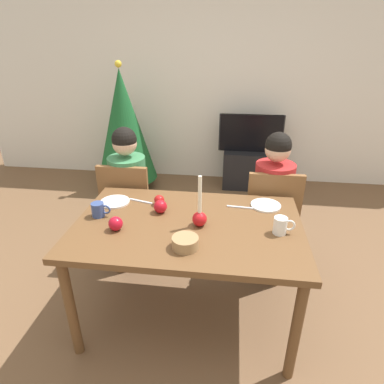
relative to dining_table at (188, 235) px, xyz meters
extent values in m
plane|color=brown|center=(0.00, 0.00, -0.67)|extent=(7.68, 7.68, 0.00)
cube|color=silver|center=(0.00, 2.60, 0.63)|extent=(6.40, 0.10, 2.60)
cube|color=brown|center=(0.00, 0.00, 0.06)|extent=(1.40, 0.90, 0.04)
cylinder|color=brown|center=(-0.64, -0.39, -0.31)|extent=(0.06, 0.06, 0.71)
cylinder|color=brown|center=(0.64, -0.39, -0.31)|extent=(0.06, 0.06, 0.71)
cylinder|color=brown|center=(-0.64, 0.39, -0.31)|extent=(0.06, 0.06, 0.71)
cylinder|color=brown|center=(0.64, 0.39, -0.31)|extent=(0.06, 0.06, 0.71)
cube|color=brown|center=(-0.58, 0.69, -0.24)|extent=(0.40, 0.40, 0.04)
cube|color=brown|center=(-0.58, 0.51, 0.01)|extent=(0.40, 0.04, 0.45)
cylinder|color=brown|center=(-0.41, 0.86, -0.46)|extent=(0.04, 0.04, 0.41)
cylinder|color=brown|center=(-0.75, 0.86, -0.46)|extent=(0.04, 0.04, 0.41)
cylinder|color=brown|center=(-0.41, 0.52, -0.46)|extent=(0.04, 0.04, 0.41)
cylinder|color=brown|center=(-0.75, 0.52, -0.46)|extent=(0.04, 0.04, 0.41)
cube|color=brown|center=(0.58, 0.69, -0.24)|extent=(0.40, 0.40, 0.04)
cube|color=brown|center=(0.58, 0.51, 0.01)|extent=(0.40, 0.04, 0.45)
cylinder|color=brown|center=(0.75, 0.86, -0.46)|extent=(0.04, 0.04, 0.41)
cylinder|color=brown|center=(0.41, 0.86, -0.46)|extent=(0.04, 0.04, 0.41)
cylinder|color=brown|center=(0.75, 0.52, -0.46)|extent=(0.04, 0.04, 0.41)
cylinder|color=brown|center=(0.41, 0.52, -0.46)|extent=(0.04, 0.04, 0.41)
cube|color=#33384C|center=(-0.58, 0.64, -0.44)|extent=(0.28, 0.28, 0.45)
cylinder|color=#387A4C|center=(-0.58, 0.64, 0.02)|extent=(0.30, 0.30, 0.48)
sphere|color=tan|center=(-0.58, 0.64, 0.38)|extent=(0.19, 0.19, 0.19)
sphere|color=black|center=(-0.58, 0.64, 0.41)|extent=(0.19, 0.19, 0.19)
cube|color=#33384C|center=(0.58, 0.64, -0.44)|extent=(0.28, 0.28, 0.45)
cylinder|color=#AD2323|center=(0.58, 0.64, 0.02)|extent=(0.30, 0.30, 0.48)
sphere|color=tan|center=(0.58, 0.64, 0.38)|extent=(0.19, 0.19, 0.19)
sphere|color=black|center=(0.58, 0.64, 0.41)|extent=(0.19, 0.19, 0.19)
cube|color=black|center=(0.47, 2.30, -0.43)|extent=(0.64, 0.40, 0.48)
cube|color=black|center=(0.47, 2.30, 0.04)|extent=(0.79, 0.04, 0.46)
cube|color=black|center=(0.47, 2.30, 0.04)|extent=(0.76, 0.05, 0.46)
cylinder|color=brown|center=(-1.08, 2.06, -0.60)|extent=(0.08, 0.08, 0.14)
cone|color=#195628|center=(-1.08, 2.06, 0.14)|extent=(0.75, 0.75, 1.34)
sphere|color=yellow|center=(-1.08, 2.06, 0.85)|extent=(0.08, 0.08, 0.08)
sphere|color=red|center=(0.07, -0.01, 0.13)|extent=(0.09, 0.09, 0.09)
cylinder|color=#EFE5C6|center=(0.07, -0.01, 0.29)|extent=(0.02, 0.02, 0.24)
cylinder|color=white|center=(-0.54, 0.21, 0.09)|extent=(0.20, 0.20, 0.01)
cylinder|color=white|center=(0.49, 0.29, 0.09)|extent=(0.20, 0.20, 0.01)
cylinder|color=#33477F|center=(-0.58, 0.02, 0.13)|extent=(0.08, 0.08, 0.09)
torus|color=#33477F|center=(-0.53, 0.02, 0.13)|extent=(0.06, 0.01, 0.06)
cylinder|color=white|center=(0.55, -0.04, 0.13)|extent=(0.08, 0.08, 0.10)
torus|color=white|center=(0.60, -0.04, 0.14)|extent=(0.07, 0.01, 0.07)
cube|color=silver|center=(-0.37, 0.25, 0.09)|extent=(0.18, 0.06, 0.01)
cube|color=silver|center=(0.32, 0.25, 0.09)|extent=(0.18, 0.03, 0.01)
cylinder|color=#99754C|center=(0.02, -0.25, 0.12)|extent=(0.15, 0.15, 0.06)
sphere|color=#B1111C|center=(-0.20, 0.12, 0.13)|extent=(0.09, 0.09, 0.09)
sphere|color=#AD1615|center=(-0.23, 0.22, 0.12)|extent=(0.07, 0.07, 0.07)
sphere|color=#AF1021|center=(-0.41, -0.13, 0.13)|extent=(0.09, 0.09, 0.09)
camera|label=1|loc=(0.24, -1.70, 1.12)|focal=30.35mm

